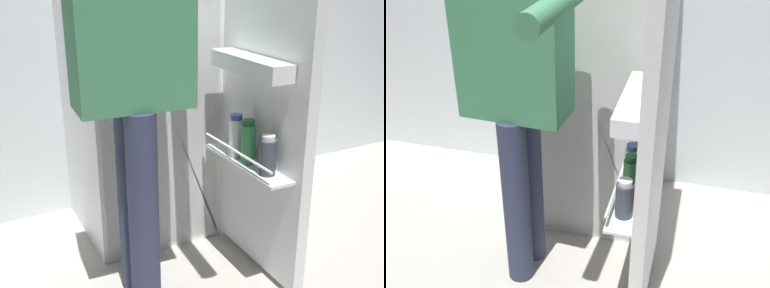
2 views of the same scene
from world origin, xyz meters
The scene contains 3 objects.
ground_plane centered at (0.00, 0.00, 0.00)m, with size 5.31×5.31×0.00m, color #B7B2A8.
refrigerator centered at (0.03, 0.52, 0.80)m, with size 0.68×1.25×1.61m.
person centered at (-0.23, -0.03, 1.01)m, with size 0.54×0.76×1.67m.
Camera 2 is at (0.49, -1.80, 1.78)m, focal length 47.80 mm.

